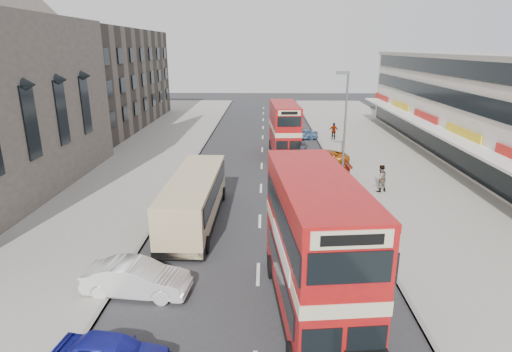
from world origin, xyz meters
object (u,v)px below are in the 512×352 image
(car_left_front, at_px, (137,278))
(car_right_a, at_px, (320,172))
(coach, at_px, (194,198))
(pedestrian_near, at_px, (380,178))
(bus_main, at_px, (315,247))
(car_right_c, at_px, (302,134))
(street_lamp, at_px, (345,115))
(pedestrian_far, at_px, (334,131))
(cyclist, at_px, (303,158))
(bus_second, at_px, (285,129))
(car_right_b, at_px, (323,158))

(car_left_front, relative_size, car_right_a, 0.94)
(coach, xyz_separation_m, pedestrian_near, (12.15, 5.33, -0.42))
(car_right_a, xyz_separation_m, pedestrian_near, (3.87, -2.83, 0.45))
(bus_main, height_order, car_left_front, bus_main)
(car_right_a, xyz_separation_m, car_right_c, (-0.06, 15.06, -0.09))
(street_lamp, distance_m, pedestrian_near, 6.38)
(pedestrian_far, bearing_deg, car_left_front, -105.18)
(car_left_front, bearing_deg, pedestrian_near, -40.67)
(street_lamp, bearing_deg, bus_main, -103.14)
(coach, bearing_deg, cyclist, 59.60)
(car_left_front, xyz_separation_m, pedestrian_near, (13.36, 12.77, 0.41))
(bus_second, xyz_separation_m, car_right_a, (2.37, -8.18, -1.80))
(bus_main, relative_size, pedestrian_far, 5.30)
(bus_main, distance_m, bus_second, 24.88)
(bus_main, height_order, coach, bus_main)
(bus_second, relative_size, car_left_front, 1.96)
(bus_second, height_order, car_left_front, bus_second)
(street_lamp, xyz_separation_m, bus_second, (-4.41, 6.11, -2.31))
(street_lamp, xyz_separation_m, cyclist, (-2.98, 1.94, -4.04))
(street_lamp, distance_m, bus_main, 19.37)
(car_left_front, bearing_deg, pedestrian_far, -17.41)
(coach, xyz_separation_m, car_right_b, (9.14, 12.78, -0.93))
(bus_main, height_order, car_right_a, bus_main)
(car_left_front, relative_size, cyclist, 1.99)
(street_lamp, bearing_deg, pedestrian_near, -69.44)
(car_left_front, distance_m, car_right_a, 18.25)
(car_right_a, relative_size, car_right_b, 1.05)
(car_right_b, bearing_deg, car_right_a, -15.25)
(car_right_c, bearing_deg, car_right_b, -1.08)
(car_right_c, bearing_deg, pedestrian_near, 6.26)
(street_lamp, height_order, bus_main, street_lamp)
(coach, relative_size, car_left_front, 2.27)
(bus_second, height_order, car_right_c, bus_second)
(car_right_c, height_order, pedestrian_near, pedestrian_near)
(coach, xyz_separation_m, car_left_front, (-1.21, -7.44, -0.83))
(pedestrian_far, relative_size, cyclist, 0.83)
(cyclist, bearing_deg, car_right_b, 15.72)
(cyclist, bearing_deg, street_lamp, -36.24)
(bus_main, relative_size, car_right_a, 2.07)
(bus_main, distance_m, coach, 10.47)
(car_right_c, distance_m, cyclist, 11.09)
(coach, distance_m, cyclist, 14.22)
(bus_main, height_order, bus_second, bus_main)
(street_lamp, height_order, car_right_b, street_lamp)
(coach, bearing_deg, bus_main, -54.54)
(car_right_c, bearing_deg, bus_main, -10.26)
(bus_second, bearing_deg, coach, 66.66)
(bus_second, distance_m, car_left_front, 24.87)
(street_lamp, relative_size, bus_second, 0.95)
(coach, bearing_deg, car_right_a, 45.29)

